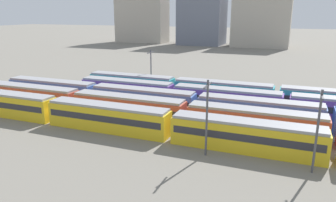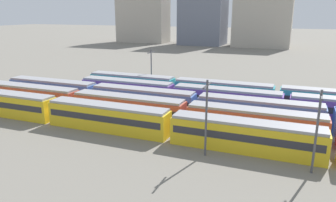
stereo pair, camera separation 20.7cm
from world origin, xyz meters
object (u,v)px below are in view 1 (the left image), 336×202
at_px(train_track_0, 334,147).
at_px(catenary_pole_2, 207,114).
at_px(train_track_2, 197,105).
at_px(catenary_pole_3, 151,68).
at_px(train_track_1, 334,132).
at_px(catenary_pole_0, 318,128).

distance_m(train_track_0, catenary_pole_2, 14.17).
relative_size(train_track_2, catenary_pole_3, 8.65).
relative_size(train_track_1, catenary_pole_0, 12.75).
relative_size(train_track_0, catenary_pole_2, 12.64).
bearing_deg(catenary_pole_2, train_track_2, 110.74).
xyz_separation_m(train_track_0, catenary_pole_0, (-2.14, -3.12, 3.04)).
relative_size(train_track_0, catenary_pole_3, 13.03).
relative_size(catenary_pole_0, catenary_pole_2, 0.99).
bearing_deg(catenary_pole_0, train_track_1, 73.21).
xyz_separation_m(train_track_0, train_track_1, (0.37, 5.20, 0.00)).
relative_size(train_track_2, catenary_pole_2, 8.39).
distance_m(train_track_0, catenary_pole_0, 4.85).
xyz_separation_m(train_track_0, catenary_pole_2, (-13.49, -3.06, 3.08)).
bearing_deg(catenary_pole_2, catenary_pole_0, -0.31).
bearing_deg(train_track_1, train_track_2, 164.66).
height_order(train_track_2, catenary_pole_3, catenary_pole_3).
xyz_separation_m(train_track_1, catenary_pole_0, (-2.51, -8.32, 3.04)).
bearing_deg(train_track_2, train_track_0, -29.23).
relative_size(train_track_1, catenary_pole_2, 12.64).
bearing_deg(catenary_pole_3, train_track_1, -29.23).
xyz_separation_m(catenary_pole_0, catenary_pole_2, (-11.35, 0.06, 0.04)).
bearing_deg(catenary_pole_2, train_track_0, 12.77).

